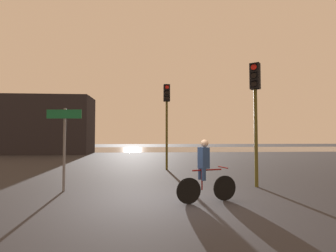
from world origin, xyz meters
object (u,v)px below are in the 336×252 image
traffic_light_center (167,110)px  traffic_light_near_right (255,100)px  distant_building (46,125)px  direction_sign_post (64,137)px  cyclist (205,170)px

traffic_light_center → traffic_light_near_right: traffic_light_center is taller
distant_building → traffic_light_near_right: size_ratio=2.14×
traffic_light_center → traffic_light_near_right: size_ratio=1.05×
distant_building → direction_sign_post: size_ratio=3.49×
direction_sign_post → cyclist: direction_sign_post is taller
distant_building → cyclist: distant_building is taller
traffic_light_near_right → distant_building: bearing=-14.5°
distant_building → traffic_light_center: bearing=-50.4°
traffic_light_center → direction_sign_post: traffic_light_center is taller
traffic_light_center → direction_sign_post: (-3.57, -5.27, -1.41)m
distant_building → direction_sign_post: bearing=-67.6°
traffic_light_center → distant_building: bearing=-55.6°
traffic_light_center → cyclist: bearing=89.2°
distant_building → cyclist: size_ratio=5.49×
direction_sign_post → distant_building: bearing=-62.7°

